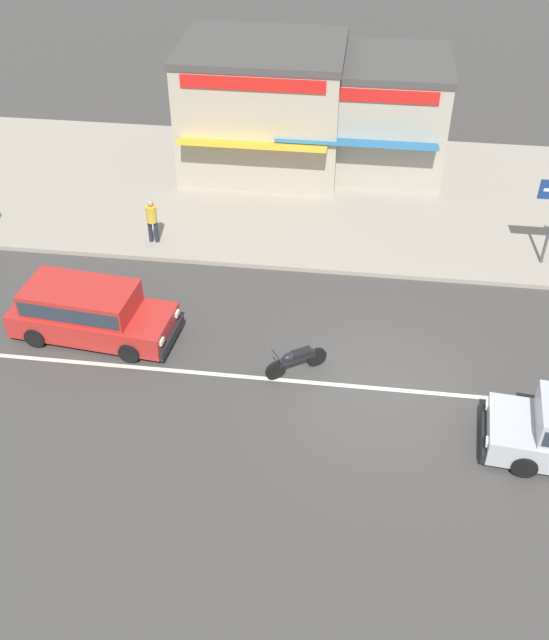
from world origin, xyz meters
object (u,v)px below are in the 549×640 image
at_px(minivan_red_0, 88,310).
at_px(motorcycle_1, 296,360).
at_px(pedestrian_near_clock, 152,218).
at_px(shopfront_corner_warung, 359,113).
at_px(shopfront_mid_block, 263,106).

relative_size(minivan_red_0, motorcycle_1, 3.06).
height_order(pedestrian_near_clock, shopfront_corner_warung, shopfront_corner_warung).
height_order(motorcycle_1, shopfront_corner_warung, shopfront_corner_warung).
bearing_deg(shopfront_mid_block, shopfront_corner_warung, 6.16).
relative_size(shopfront_corner_warung, shopfront_mid_block, 1.08).
bearing_deg(shopfront_mid_block, motorcycle_1, -77.95).
bearing_deg(minivan_red_0, shopfront_mid_block, 72.55).
relative_size(motorcycle_1, shopfront_mid_block, 0.26).
relative_size(motorcycle_1, pedestrian_near_clock, 1.01).
bearing_deg(motorcycle_1, pedestrian_near_clock, 133.36).
distance_m(pedestrian_near_clock, shopfront_corner_warung, 9.23).
bearing_deg(motorcycle_1, shopfront_mid_block, 102.05).
bearing_deg(pedestrian_near_clock, shopfront_mid_block, 65.39).
bearing_deg(shopfront_mid_block, pedestrian_near_clock, -114.61).
xyz_separation_m(motorcycle_1, pedestrian_near_clock, (-5.33, 5.65, 0.62)).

